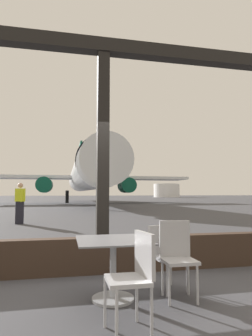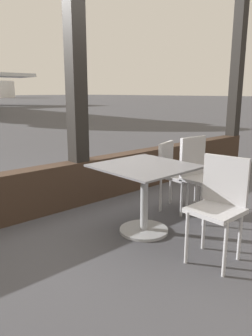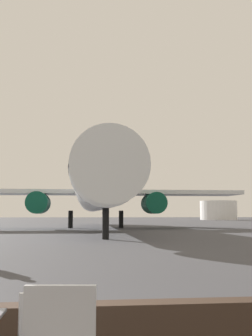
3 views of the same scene
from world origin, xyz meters
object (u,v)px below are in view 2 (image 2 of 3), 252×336
dining_table (144,190)px  cafe_chair_aisle_left (198,170)px  cafe_chair_window_right (220,199)px  cafe_chair_window_left (173,170)px

dining_table → cafe_chair_aisle_left: size_ratio=0.94×
dining_table → cafe_chair_window_right: size_ratio=0.97×
cafe_chair_window_left → cafe_chair_aisle_left: bearing=-84.4°
cafe_chair_window_left → dining_table: bearing=-161.8°
dining_table → cafe_chair_aisle_left: bearing=-6.6°
dining_table → cafe_chair_window_left: 0.81m
dining_table → cafe_chair_window_right: (0.08, -0.83, 0.09)m
cafe_chair_window_right → cafe_chair_aisle_left: 1.03m
cafe_chair_window_left → cafe_chair_window_right: 1.29m
dining_table → cafe_chair_aisle_left: (0.80, -0.09, 0.10)m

